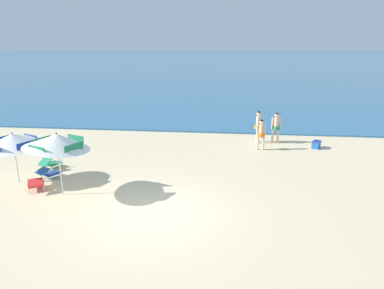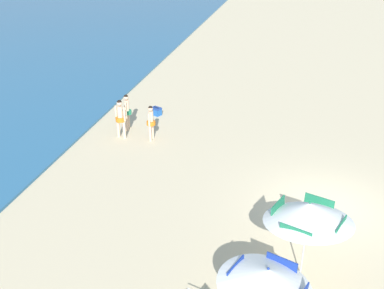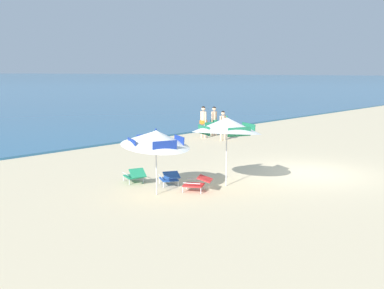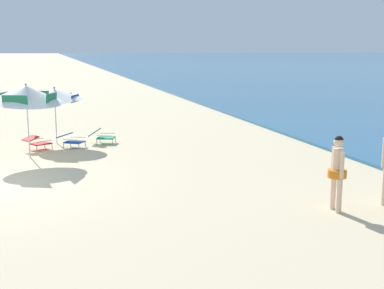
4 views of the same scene
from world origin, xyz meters
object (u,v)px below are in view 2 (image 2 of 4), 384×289
at_px(cooler_box, 156,111).
at_px(beach_umbrella_striped_main, 267,279).
at_px(beach_umbrella_striped_second, 309,212).
at_px(person_wading_in, 120,116).
at_px(person_standing_beside, 151,120).
at_px(person_standing_near_shore, 127,109).

bearing_deg(cooler_box, beach_umbrella_striped_main, -154.29).
bearing_deg(cooler_box, beach_umbrella_striped_second, -146.23).
xyz_separation_m(beach_umbrella_striped_main, person_wading_in, (9.68, 6.85, -0.70)).
distance_m(beach_umbrella_striped_second, person_standing_beside, 9.86).
bearing_deg(beach_umbrella_striped_main, beach_umbrella_striped_second, -21.12).
relative_size(beach_umbrella_striped_second, person_wading_in, 1.69).
distance_m(person_standing_beside, person_wading_in, 1.39).
relative_size(person_standing_beside, person_wading_in, 0.90).
bearing_deg(person_standing_beside, person_standing_near_shore, 57.11).
bearing_deg(person_wading_in, beach_umbrella_striped_second, -133.94).
relative_size(person_standing_near_shore, person_wading_in, 0.96).
height_order(beach_umbrella_striped_second, person_standing_beside, beach_umbrella_striped_second).
height_order(beach_umbrella_striped_second, cooler_box, beach_umbrella_striped_second).
distance_m(beach_umbrella_striped_second, person_standing_near_shore, 11.49).
bearing_deg(person_standing_near_shore, beach_umbrella_striped_main, -147.08).
height_order(person_standing_near_shore, person_standing_beside, person_standing_near_shore).
bearing_deg(cooler_box, person_standing_beside, -167.80).
height_order(beach_umbrella_striped_main, cooler_box, beach_umbrella_striped_main).
bearing_deg(person_standing_beside, person_wading_in, 91.83).
xyz_separation_m(beach_umbrella_striped_second, person_standing_beside, (7.48, 6.33, -1.06)).
height_order(beach_umbrella_striped_main, person_standing_beside, beach_umbrella_striped_main).
bearing_deg(person_standing_near_shore, person_wading_in, -177.22).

